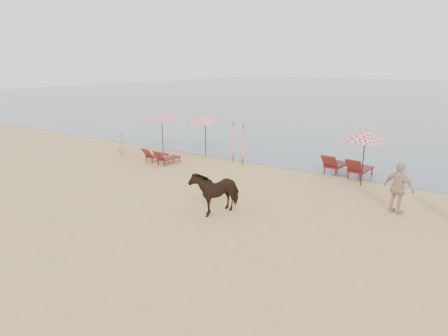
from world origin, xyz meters
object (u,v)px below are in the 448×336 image
at_px(umbrella_open_left_a, 162,116).
at_px(umbrella_open_right, 366,135).
at_px(umbrella_open_left_b, 205,117).
at_px(beachgoer_right_b, 398,188).
at_px(umbrella_closed_left, 233,138).
at_px(umbrella_closed_right, 243,140).
at_px(beachgoer_left, 121,145).
at_px(lounger_cluster_right, 346,166).
at_px(lounger_cluster_left, 160,156).
at_px(cow, 216,191).

xyz_separation_m(umbrella_open_left_a, umbrella_open_right, (12.12, -0.06, 0.04)).
height_order(umbrella_open_left_b, beachgoer_right_b, umbrella_open_left_b).
height_order(umbrella_closed_left, umbrella_closed_right, umbrella_closed_right).
bearing_deg(umbrella_closed_left, beachgoer_right_b, -19.46).
height_order(beachgoer_left, beachgoer_right_b, beachgoer_right_b).
distance_m(umbrella_open_left_b, umbrella_closed_left, 2.51).
xyz_separation_m(lounger_cluster_right, umbrella_open_left_b, (-8.47, -0.22, 1.84)).
bearing_deg(lounger_cluster_left, lounger_cluster_right, 25.83).
bearing_deg(umbrella_open_left_a, umbrella_open_right, 8.59).
relative_size(lounger_cluster_left, umbrella_open_left_a, 0.70).
height_order(umbrella_open_left_b, umbrella_open_right, umbrella_open_left_b).
bearing_deg(cow, beachgoer_left, 174.14).
relative_size(umbrella_open_right, cow, 1.35).
height_order(umbrella_open_left_b, umbrella_closed_right, umbrella_open_left_b).
height_order(lounger_cluster_left, umbrella_closed_left, umbrella_closed_left).
bearing_deg(umbrella_closed_left, umbrella_closed_right, -22.48).
height_order(umbrella_open_left_a, beachgoer_right_b, umbrella_open_left_a).
bearing_deg(lounger_cluster_right, umbrella_closed_right, -159.21).
height_order(cow, beachgoer_left, cow).
height_order(cow, beachgoer_right_b, beachgoer_right_b).
bearing_deg(umbrella_closed_left, umbrella_open_left_b, 167.31).
bearing_deg(beachgoer_right_b, cow, 51.57).
xyz_separation_m(lounger_cluster_left, beachgoer_right_b, (12.48, -0.79, 0.58)).
bearing_deg(lounger_cluster_right, beachgoer_right_b, -44.15).
xyz_separation_m(umbrella_open_left_b, umbrella_closed_right, (3.14, -0.87, -0.92)).
bearing_deg(umbrella_open_left_b, beachgoer_right_b, -30.62).
height_order(lounger_cluster_right, umbrella_open_left_a, umbrella_open_left_a).
height_order(umbrella_closed_left, beachgoer_left, umbrella_closed_left).
bearing_deg(lounger_cluster_right, lounger_cluster_left, -152.41).
xyz_separation_m(umbrella_closed_right, beachgoer_left, (-7.16, -2.26, -0.67)).
bearing_deg(lounger_cluster_right, beachgoer_left, -155.75).
relative_size(umbrella_open_right, beachgoer_left, 1.73).
distance_m(umbrella_open_left_a, umbrella_open_right, 12.12).
distance_m(umbrella_closed_right, cow, 6.83).
height_order(umbrella_open_left_b, beachgoer_left, umbrella_open_left_b).
distance_m(umbrella_open_left_b, beachgoer_left, 5.34).
bearing_deg(umbrella_open_right, umbrella_open_left_b, -172.94).
xyz_separation_m(umbrella_open_left_a, beachgoer_left, (-1.39, -2.19, -1.56)).
bearing_deg(umbrella_closed_left, umbrella_open_left_a, -175.10).
height_order(lounger_cluster_right, beachgoer_right_b, beachgoer_right_b).
height_order(umbrella_open_right, cow, umbrella_open_right).
bearing_deg(beachgoer_right_b, lounger_cluster_left, 17.06).
relative_size(lounger_cluster_right, beachgoer_right_b, 1.16).
distance_m(lounger_cluster_left, umbrella_open_left_a, 3.19).
xyz_separation_m(lounger_cluster_left, lounger_cluster_right, (9.54, 3.16, 0.10)).
bearing_deg(beachgoer_right_b, lounger_cluster_right, -32.71).
bearing_deg(umbrella_closed_left, lounger_cluster_left, -144.10).
relative_size(umbrella_closed_left, umbrella_closed_right, 0.99).
bearing_deg(umbrella_closed_right, beachgoer_right_b, -19.14).
height_order(umbrella_closed_left, cow, umbrella_closed_left).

